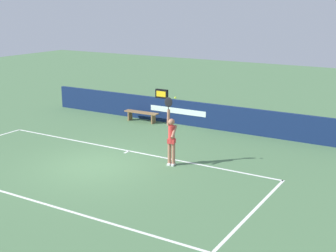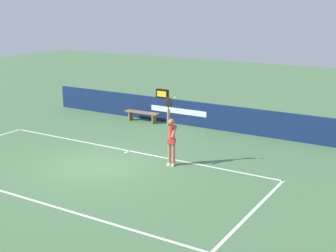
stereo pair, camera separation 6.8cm
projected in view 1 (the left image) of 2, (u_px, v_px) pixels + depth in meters
ground_plane at (96, 166)px, 16.04m from camera, size 60.00×60.00×0.00m
court_lines at (84, 171)px, 15.52m from camera, size 11.99×5.23×0.00m
back_wall at (187, 113)px, 21.27m from camera, size 15.17×0.19×1.11m
speed_display at (162, 94)px, 21.74m from camera, size 0.64×0.13×0.42m
tennis_player at (171, 138)px, 15.86m from camera, size 0.47×0.45×2.39m
tennis_ball at (175, 98)px, 15.47m from camera, size 0.07×0.07×0.07m
courtside_bench_near at (141, 114)px, 21.89m from camera, size 1.73×0.39×0.48m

